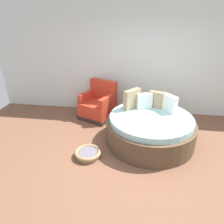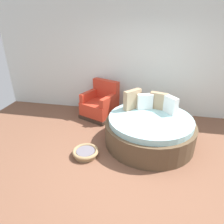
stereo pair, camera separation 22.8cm
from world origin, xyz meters
name	(u,v)px [view 2 (the right image)]	position (x,y,z in m)	size (l,w,h in m)	color
ground_plane	(133,168)	(0.00, 0.00, -0.01)	(8.00, 8.00, 0.02)	brown
back_wall	(145,59)	(0.00, 2.44, 1.47)	(8.00, 0.12, 2.95)	silver
round_daybed	(149,129)	(0.24, 0.90, 0.31)	(1.86, 1.86, 1.03)	brown
red_armchair	(101,105)	(-1.07, 1.91, 0.33)	(1.05, 1.05, 0.94)	#38281E
pet_basket	(86,152)	(-0.94, 0.18, 0.07)	(0.51, 0.51, 0.13)	#9E7F56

